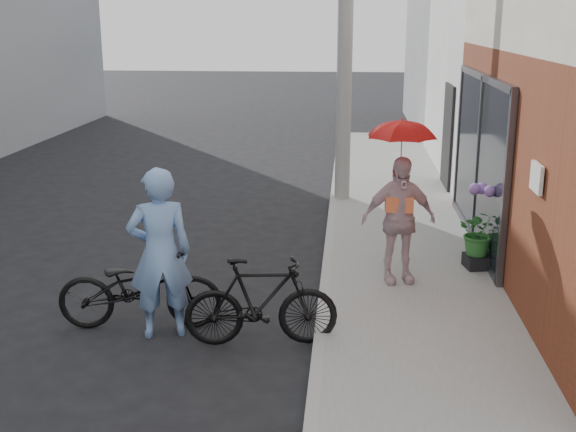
# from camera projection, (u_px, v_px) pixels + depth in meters

# --- Properties ---
(ground) EXTENTS (80.00, 80.00, 0.00)m
(ground) POSITION_uv_depth(u_px,v_px,m) (236.00, 336.00, 8.03)
(ground) COLOR black
(ground) RESTS_ON ground
(sidewalk) EXTENTS (2.20, 24.00, 0.12)m
(sidewalk) POSITION_uv_depth(u_px,v_px,m) (412.00, 275.00, 9.76)
(sidewalk) COLOR gray
(sidewalk) RESTS_ON ground
(curb) EXTENTS (0.12, 24.00, 0.12)m
(curb) POSITION_uv_depth(u_px,v_px,m) (326.00, 272.00, 9.86)
(curb) COLOR #9E9E99
(curb) RESTS_ON ground
(east_building_far) EXTENTS (8.00, 8.00, 7.00)m
(east_building_far) POSITION_uv_depth(u_px,v_px,m) (550.00, 14.00, 21.87)
(east_building_far) COLOR gray
(east_building_far) RESTS_ON ground
(utility_pole) EXTENTS (0.28, 0.28, 7.00)m
(utility_pole) POSITION_uv_depth(u_px,v_px,m) (346.00, 13.00, 12.77)
(utility_pole) COLOR #9E9E99
(utility_pole) RESTS_ON ground
(officer) EXTENTS (0.81, 0.66, 1.91)m
(officer) POSITION_uv_depth(u_px,v_px,m) (160.00, 253.00, 7.82)
(officer) COLOR #7AA1DA
(officer) RESTS_ON ground
(bike_left) EXTENTS (1.90, 0.85, 0.97)m
(bike_left) POSITION_uv_depth(u_px,v_px,m) (140.00, 287.00, 8.13)
(bike_left) COLOR black
(bike_left) RESTS_ON ground
(bike_right) EXTENTS (1.69, 0.67, 0.99)m
(bike_right) POSITION_uv_depth(u_px,v_px,m) (261.00, 302.00, 7.70)
(bike_right) COLOR black
(bike_right) RESTS_ON ground
(kimono_woman) EXTENTS (1.03, 0.62, 1.64)m
(kimono_woman) POSITION_uv_depth(u_px,v_px,m) (398.00, 220.00, 9.15)
(kimono_woman) COLOR beige
(kimono_woman) RESTS_ON sidewalk
(parasol) EXTENTS (0.83, 0.83, 0.73)m
(parasol) POSITION_uv_depth(u_px,v_px,m) (402.00, 127.00, 8.84)
(parasol) COLOR red
(parasol) RESTS_ON kimono_woman
(planter) EXTENTS (0.40, 0.40, 0.18)m
(planter) POSITION_uv_depth(u_px,v_px,m) (478.00, 261.00, 9.84)
(planter) COLOR black
(planter) RESTS_ON sidewalk
(potted_plant) EXTENTS (0.58, 0.51, 0.65)m
(potted_plant) POSITION_uv_depth(u_px,v_px,m) (480.00, 232.00, 9.73)
(potted_plant) COLOR #2F732E
(potted_plant) RESTS_ON planter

